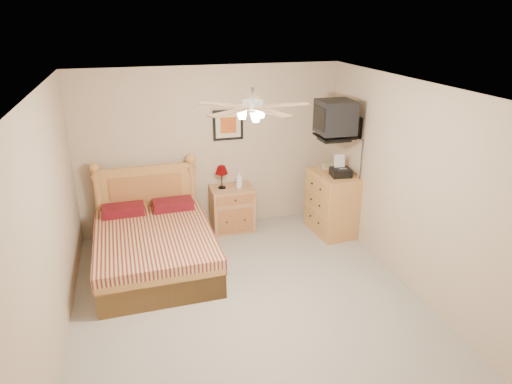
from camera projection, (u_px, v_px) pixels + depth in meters
floor at (249, 303)px, 5.37m from camera, size 4.50×4.50×0.00m
ceiling at (247, 89)px, 4.45m from camera, size 4.00×4.50×0.04m
wall_back at (211, 150)px, 6.93m from camera, size 4.00×0.04×2.50m
wall_front at (337, 341)px, 2.89m from camera, size 4.00×0.04×2.50m
wall_left at (48, 228)px, 4.41m from camera, size 0.04×4.50×2.50m
wall_right at (411, 188)px, 5.41m from camera, size 0.04×4.50×2.50m
bed at (153, 225)px, 5.90m from camera, size 1.52×1.97×1.25m
nightstand at (232, 209)px, 7.10m from camera, size 0.64×0.48×0.69m
table_lamp at (222, 177)px, 6.90m from camera, size 0.22×0.22×0.36m
lotion_bottle at (239, 180)px, 6.93m from camera, size 0.11×0.11×0.26m
framed_picture at (228, 125)px, 6.84m from camera, size 0.46×0.04×0.46m
dresser at (333, 203)px, 6.97m from camera, size 0.63×0.85×0.96m
fax_machine at (341, 166)px, 6.63m from camera, size 0.31×0.33×0.30m
magazine_lower at (322, 167)px, 7.05m from camera, size 0.25×0.28×0.02m
magazine_upper at (324, 165)px, 7.04m from camera, size 0.23×0.30×0.02m
wall_tv at (345, 119)px, 6.34m from camera, size 0.56×0.46×0.58m
ceiling_fan at (253, 107)px, 4.32m from camera, size 1.14×1.14×0.28m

